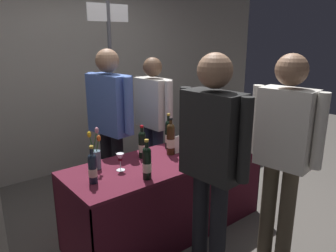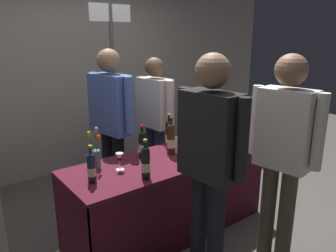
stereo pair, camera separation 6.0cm
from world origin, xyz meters
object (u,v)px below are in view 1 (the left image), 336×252
at_px(vendor_presenter, 110,115).
at_px(featured_wine_bottle, 213,130).
at_px(display_bottle_0, 168,134).
at_px(taster_foreground_right, 212,153).
at_px(flower_vase, 96,156).
at_px(tasting_table, 168,180).
at_px(booth_signpost, 111,79).
at_px(wine_glass_near_vendor, 120,158).

bearing_deg(vendor_presenter, featured_wine_bottle, 40.33).
bearing_deg(display_bottle_0, taster_foreground_right, -111.06).
bearing_deg(flower_vase, tasting_table, -16.71).
relative_size(display_bottle_0, flower_vase, 0.97).
bearing_deg(booth_signpost, featured_wine_bottle, -63.85).
distance_m(wine_glass_near_vendor, taster_foreground_right, 0.81).
bearing_deg(taster_foreground_right, tasting_table, -18.27).
height_order(wine_glass_near_vendor, booth_signpost, booth_signpost).
bearing_deg(featured_wine_bottle, vendor_presenter, 139.64).
bearing_deg(vendor_presenter, tasting_table, 5.23).
distance_m(display_bottle_0, wine_glass_near_vendor, 0.66).
xyz_separation_m(display_bottle_0, wine_glass_near_vendor, (-0.64, -0.16, -0.04)).
relative_size(featured_wine_bottle, taster_foreground_right, 0.19).
xyz_separation_m(display_bottle_0, flower_vase, (-0.78, -0.01, -0.04)).
relative_size(featured_wine_bottle, wine_glass_near_vendor, 2.24).
distance_m(display_bottle_0, vendor_presenter, 0.63).
relative_size(wine_glass_near_vendor, taster_foreground_right, 0.09).
distance_m(wine_glass_near_vendor, booth_signpost, 1.31).
bearing_deg(taster_foreground_right, flower_vase, 22.54).
xyz_separation_m(tasting_table, wine_glass_near_vendor, (-0.48, 0.03, 0.33)).
xyz_separation_m(tasting_table, vendor_presenter, (-0.18, 0.71, 0.51)).
bearing_deg(taster_foreground_right, vendor_presenter, -3.66).
relative_size(tasting_table, flower_vase, 5.18).
xyz_separation_m(tasting_table, taster_foreground_right, (-0.18, -0.70, 0.51)).
bearing_deg(featured_wine_bottle, tasting_table, -177.04).
bearing_deg(wine_glass_near_vendor, display_bottle_0, 14.28).
height_order(featured_wine_bottle, vendor_presenter, vendor_presenter).
relative_size(featured_wine_bottle, vendor_presenter, 0.19).
relative_size(tasting_table, booth_signpost, 0.87).
xyz_separation_m(tasting_table, booth_signpost, (0.08, 1.11, 0.82)).
height_order(featured_wine_bottle, taster_foreground_right, taster_foreground_right).
height_order(vendor_presenter, booth_signpost, booth_signpost).
bearing_deg(wine_glass_near_vendor, taster_foreground_right, -67.77).
xyz_separation_m(display_bottle_0, vendor_presenter, (-0.35, 0.51, 0.14)).
bearing_deg(tasting_table, flower_vase, 163.29).
distance_m(tasting_table, booth_signpost, 1.38).
height_order(featured_wine_bottle, booth_signpost, booth_signpost).
bearing_deg(taster_foreground_right, booth_signpost, -11.90).
height_order(featured_wine_bottle, flower_vase, flower_vase).
xyz_separation_m(display_bottle_0, taster_foreground_right, (-0.34, -0.89, 0.15)).
bearing_deg(wine_glass_near_vendor, flower_vase, 132.07).
distance_m(featured_wine_bottle, display_bottle_0, 0.48).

